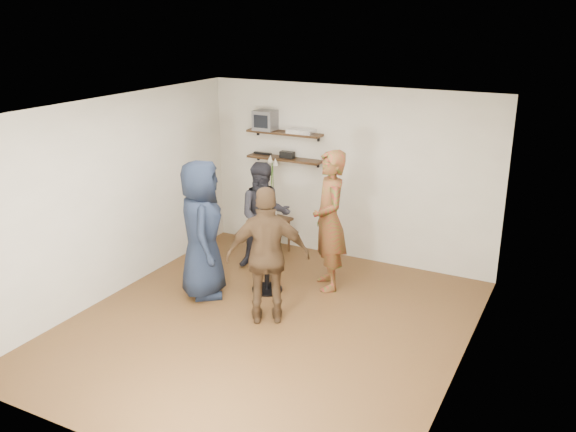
# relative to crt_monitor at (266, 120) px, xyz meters

# --- Properties ---
(room) EXTENTS (4.58, 5.08, 2.68)m
(room) POSITION_rel_crt_monitor_xyz_m (1.32, -2.38, -0.72)
(room) COLOR #462916
(room) RESTS_ON ground
(shelf_upper) EXTENTS (1.20, 0.25, 0.04)m
(shelf_upper) POSITION_rel_crt_monitor_xyz_m (0.32, 0.00, -0.17)
(shelf_upper) COLOR black
(shelf_upper) RESTS_ON room
(shelf_lower) EXTENTS (1.20, 0.25, 0.04)m
(shelf_lower) POSITION_rel_crt_monitor_xyz_m (0.32, 0.00, -0.57)
(shelf_lower) COLOR black
(shelf_lower) RESTS_ON room
(crt_monitor) EXTENTS (0.32, 0.30, 0.30)m
(crt_monitor) POSITION_rel_crt_monitor_xyz_m (0.00, 0.00, 0.00)
(crt_monitor) COLOR #59595B
(crt_monitor) RESTS_ON shelf_upper
(dvd_deck) EXTENTS (0.40, 0.24, 0.06)m
(dvd_deck) POSITION_rel_crt_monitor_xyz_m (0.61, 0.00, -0.12)
(dvd_deck) COLOR silver
(dvd_deck) RESTS_ON shelf_upper
(radio) EXTENTS (0.22, 0.10, 0.10)m
(radio) POSITION_rel_crt_monitor_xyz_m (0.37, 0.00, -0.50)
(radio) COLOR black
(radio) RESTS_ON shelf_lower
(power_strip) EXTENTS (0.30, 0.05, 0.03)m
(power_strip) POSITION_rel_crt_monitor_xyz_m (-0.09, 0.05, -0.54)
(power_strip) COLOR black
(power_strip) RESTS_ON shelf_lower
(side_table) EXTENTS (0.54, 0.54, 0.57)m
(side_table) POSITION_rel_crt_monitor_xyz_m (0.28, -0.32, -1.54)
(side_table) COLOR black
(side_table) RESTS_ON room
(vase_lilies) EXTENTS (0.20, 0.21, 1.03)m
(vase_lilies) POSITION_rel_crt_monitor_xyz_m (0.28, -0.32, -1.13)
(vase_lilies) COLOR silver
(vase_lilies) RESTS_ON side_table
(drinks_table) EXTENTS (0.54, 0.54, 0.99)m
(drinks_table) POSITION_rel_crt_monitor_xyz_m (0.85, -1.53, -1.38)
(drinks_table) COLOR black
(drinks_table) RESTS_ON room
(wine_glass_fl) EXTENTS (0.07, 0.07, 0.20)m
(wine_glass_fl) POSITION_rel_crt_monitor_xyz_m (0.80, -1.54, -0.90)
(wine_glass_fl) COLOR silver
(wine_glass_fl) RESTS_ON drinks_table
(wine_glass_fr) EXTENTS (0.06, 0.06, 0.19)m
(wine_glass_fr) POSITION_rel_crt_monitor_xyz_m (0.93, -1.56, -0.90)
(wine_glass_fr) COLOR silver
(wine_glass_fr) RESTS_ON drinks_table
(wine_glass_bl) EXTENTS (0.06, 0.06, 0.19)m
(wine_glass_bl) POSITION_rel_crt_monitor_xyz_m (0.82, -1.47, -0.90)
(wine_glass_bl) COLOR silver
(wine_glass_bl) RESTS_ON drinks_table
(wine_glass_br) EXTENTS (0.07, 0.07, 0.20)m
(wine_glass_br) POSITION_rel_crt_monitor_xyz_m (0.89, -1.50, -0.89)
(wine_glass_br) COLOR silver
(wine_glass_br) RESTS_ON drinks_table
(person_plaid) EXTENTS (0.78, 0.83, 1.91)m
(person_plaid) POSITION_rel_crt_monitor_xyz_m (1.53, -1.03, -1.06)
(person_plaid) COLOR maroon
(person_plaid) RESTS_ON room
(person_dark) EXTENTS (0.96, 0.91, 1.57)m
(person_dark) POSITION_rel_crt_monitor_xyz_m (0.42, -0.81, -1.23)
(person_dark) COLOR black
(person_dark) RESTS_ON room
(person_navy) EXTENTS (0.99, 1.07, 1.83)m
(person_navy) POSITION_rel_crt_monitor_xyz_m (0.16, -2.00, -1.10)
(person_navy) COLOR #161E32
(person_navy) RESTS_ON room
(person_brown) EXTENTS (1.06, 0.86, 1.69)m
(person_brown) POSITION_rel_crt_monitor_xyz_m (1.28, -2.25, -1.17)
(person_brown) COLOR #45311D
(person_brown) RESTS_ON room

